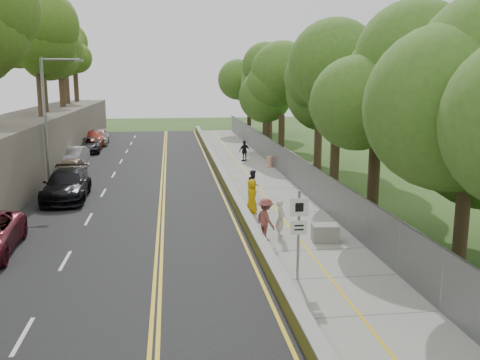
# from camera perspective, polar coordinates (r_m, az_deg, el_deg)

# --- Properties ---
(ground) EXTENTS (140.00, 140.00, 0.00)m
(ground) POSITION_cam_1_polar(r_m,az_deg,el_deg) (21.27, 1.47, -7.86)
(ground) COLOR #33511E
(ground) RESTS_ON ground
(road) EXTENTS (11.20, 66.00, 0.04)m
(road) POSITION_cam_1_polar(r_m,az_deg,el_deg) (35.62, -10.93, -0.27)
(road) COLOR black
(road) RESTS_ON ground
(sidewalk) EXTENTS (4.20, 66.00, 0.05)m
(sidewalk) POSITION_cam_1_polar(r_m,az_deg,el_deg) (36.00, 1.79, 0.05)
(sidewalk) COLOR gray
(sidewalk) RESTS_ON ground
(jersey_barrier) EXTENTS (0.42, 66.00, 0.60)m
(jersey_barrier) POSITION_cam_1_polar(r_m,az_deg,el_deg) (35.66, -1.85, 0.39)
(jersey_barrier) COLOR gold
(jersey_barrier) RESTS_ON ground
(rock_embankment) EXTENTS (5.00, 66.00, 4.00)m
(rock_embankment) POSITION_cam_1_polar(r_m,az_deg,el_deg) (36.71, -23.78, 2.45)
(rock_embankment) COLOR #595147
(rock_embankment) RESTS_ON ground
(chainlink_fence) EXTENTS (0.04, 66.00, 2.00)m
(chainlink_fence) POSITION_cam_1_polar(r_m,az_deg,el_deg) (36.22, 5.09, 1.65)
(chainlink_fence) COLOR slate
(chainlink_fence) RESTS_ON ground
(trees_embankment) EXTENTS (6.40, 66.00, 13.00)m
(trees_embankment) POSITION_cam_1_polar(r_m,az_deg,el_deg) (36.43, -24.07, 15.82)
(trees_embankment) COLOR #4D7420
(trees_embankment) RESTS_ON rock_embankment
(trees_fenceside) EXTENTS (7.00, 66.00, 14.00)m
(trees_fenceside) POSITION_cam_1_polar(r_m,az_deg,el_deg) (36.32, 8.94, 11.09)
(trees_fenceside) COLOR #487526
(trees_fenceside) RESTS_ON ground
(streetlight) EXTENTS (2.52, 0.22, 8.00)m
(streetlight) POSITION_cam_1_polar(r_m,az_deg,el_deg) (34.73, -19.73, 6.69)
(streetlight) COLOR gray
(streetlight) RESTS_ON ground
(signpost) EXTENTS (0.62, 0.09, 3.10)m
(signpost) POSITION_cam_1_polar(r_m,az_deg,el_deg) (18.06, 6.29, -4.85)
(signpost) COLOR gray
(signpost) RESTS_ON sidewalk
(construction_barrel) EXTENTS (0.50, 0.50, 0.81)m
(construction_barrel) POSITION_cam_1_polar(r_m,az_deg,el_deg) (40.80, 3.17, 1.96)
(construction_barrel) COLOR #C54D13
(construction_barrel) RESTS_ON sidewalk
(concrete_block) EXTENTS (1.17, 0.93, 0.72)m
(concrete_block) POSITION_cam_1_polar(r_m,az_deg,el_deg) (22.83, 9.05, -5.58)
(concrete_block) COLOR gray
(concrete_block) RESTS_ON sidewalk
(car_3) EXTENTS (2.53, 5.78, 1.65)m
(car_3) POSITION_cam_1_polar(r_m,az_deg,el_deg) (31.52, -18.01, -0.51)
(car_3) COLOR black
(car_3) RESTS_ON road
(car_4) EXTENTS (1.85, 4.10, 1.37)m
(car_4) POSITION_cam_1_polar(r_m,az_deg,el_deg) (37.96, -17.59, 1.18)
(car_4) COLOR tan
(car_4) RESTS_ON road
(car_5) EXTENTS (1.95, 4.66, 1.50)m
(car_5) POSITION_cam_1_polar(r_m,az_deg,el_deg) (42.79, -17.41, 2.35)
(car_5) COLOR #A6A7AD
(car_5) RESTS_ON road
(car_6) EXTENTS (2.50, 4.93, 1.33)m
(car_6) POSITION_cam_1_polar(r_m,az_deg,el_deg) (50.60, -15.89, 3.61)
(car_6) COLOR black
(car_6) RESTS_ON road
(car_7) EXTENTS (2.38, 5.54, 1.59)m
(car_7) POSITION_cam_1_polar(r_m,az_deg,el_deg) (53.54, -15.44, 4.16)
(car_7) COLOR maroon
(car_7) RESTS_ON road
(car_8) EXTENTS (2.15, 4.86, 1.62)m
(car_8) POSITION_cam_1_polar(r_m,az_deg,el_deg) (56.09, -14.85, 4.50)
(car_8) COLOR silver
(car_8) RESTS_ON road
(painter_0) EXTENTS (0.71, 0.94, 1.73)m
(painter_0) POSITION_cam_1_polar(r_m,az_deg,el_deg) (27.01, 1.27, -1.73)
(painter_0) COLOR #D39C0A
(painter_0) RESTS_ON sidewalk
(painter_1) EXTENTS (0.53, 0.68, 1.66)m
(painter_1) POSITION_cam_1_polar(r_m,az_deg,el_deg) (23.02, 4.34, -4.12)
(painter_1) COLOR silver
(painter_1) RESTS_ON sidewalk
(painter_2) EXTENTS (0.79, 0.91, 1.63)m
(painter_2) POSITION_cam_1_polar(r_m,az_deg,el_deg) (30.27, 1.43, -0.44)
(painter_2) COLOR #232328
(painter_2) RESTS_ON sidewalk
(painter_3) EXTENTS (1.07, 1.33, 1.80)m
(painter_3) POSITION_cam_1_polar(r_m,az_deg,el_deg) (22.57, 2.75, -4.21)
(painter_3) COLOR brown
(painter_3) RESTS_ON sidewalk
(person_far) EXTENTS (1.07, 0.77, 1.69)m
(person_far) POSITION_cam_1_polar(r_m,az_deg,el_deg) (43.49, 0.49, 3.13)
(person_far) COLOR black
(person_far) RESTS_ON sidewalk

